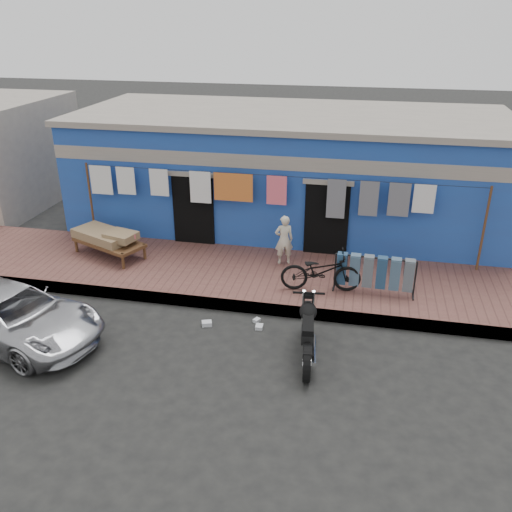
# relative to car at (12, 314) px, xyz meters

# --- Properties ---
(ground) EXTENTS (80.00, 80.00, 0.00)m
(ground) POSITION_rel_car_xyz_m (4.41, 0.39, -0.55)
(ground) COLOR black
(ground) RESTS_ON ground
(sidewalk) EXTENTS (28.00, 3.00, 0.25)m
(sidewalk) POSITION_rel_car_xyz_m (4.41, 3.39, -0.42)
(sidewalk) COLOR brown
(sidewalk) RESTS_ON ground
(curb) EXTENTS (28.00, 0.10, 0.25)m
(curb) POSITION_rel_car_xyz_m (4.41, 1.94, -0.42)
(curb) COLOR gray
(curb) RESTS_ON ground
(building) EXTENTS (12.20, 5.20, 3.36)m
(building) POSITION_rel_car_xyz_m (4.41, 7.37, 1.14)
(building) COLOR #244393
(building) RESTS_ON ground
(clothesline) EXTENTS (10.06, 0.06, 2.10)m
(clothesline) POSITION_rel_car_xyz_m (3.98, 4.64, 1.27)
(clothesline) COLOR brown
(clothesline) RESTS_ON sidewalk
(car) EXTENTS (4.20, 2.67, 1.10)m
(car) POSITION_rel_car_xyz_m (0.00, 0.00, 0.00)
(car) COLOR silver
(car) RESTS_ON ground
(seated_person) EXTENTS (0.53, 0.43, 1.25)m
(seated_person) POSITION_rel_car_xyz_m (4.76, 4.04, 0.33)
(seated_person) COLOR beige
(seated_person) RESTS_ON sidewalk
(bicycle) EXTENTS (1.83, 0.86, 1.14)m
(bicycle) POSITION_rel_car_xyz_m (5.78, 2.82, 0.27)
(bicycle) COLOR black
(bicycle) RESTS_ON sidewalk
(motorcycle) EXTENTS (1.00, 1.87, 1.12)m
(motorcycle) POSITION_rel_car_xyz_m (5.76, 0.56, 0.01)
(motorcycle) COLOR black
(motorcycle) RESTS_ON ground
(charpoy) EXTENTS (2.68, 2.40, 0.67)m
(charpoy) POSITION_rel_car_xyz_m (0.34, 3.61, 0.04)
(charpoy) COLOR brown
(charpoy) RESTS_ON sidewalk
(jeans_rack) EXTENTS (1.86, 0.53, 0.88)m
(jeans_rack) POSITION_rel_car_xyz_m (6.95, 2.99, 0.14)
(jeans_rack) COLOR black
(jeans_rack) RESTS_ON sidewalk
(litter_a) EXTENTS (0.24, 0.22, 0.09)m
(litter_a) POSITION_rel_car_xyz_m (3.60, 1.24, -0.50)
(litter_a) COLOR silver
(litter_a) RESTS_ON ground
(litter_b) EXTENTS (0.16, 0.17, 0.07)m
(litter_b) POSITION_rel_car_xyz_m (4.59, 1.59, -0.51)
(litter_b) COLOR silver
(litter_b) RESTS_ON ground
(litter_c) EXTENTS (0.15, 0.19, 0.07)m
(litter_c) POSITION_rel_car_xyz_m (4.69, 1.34, -0.51)
(litter_c) COLOR silver
(litter_c) RESTS_ON ground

